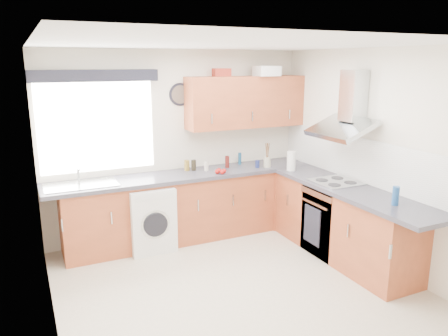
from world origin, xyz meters
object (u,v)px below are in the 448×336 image
washing_machine (149,218)px  oven (334,220)px  extractor_hood (347,111)px  upper_cabinets (246,102)px

washing_machine → oven: bearing=-28.7°
washing_machine → extractor_hood: bearing=-27.6°
extractor_hood → washing_machine: 2.77m
oven → upper_cabinets: bearing=112.5°
oven → extractor_hood: extractor_hood is taller
extractor_hood → upper_cabinets: size_ratio=0.46×
extractor_hood → washing_machine: size_ratio=0.95×
oven → washing_machine: (-2.04, 1.10, -0.01)m
extractor_hood → upper_cabinets: 1.48m
oven → extractor_hood: bearing=-0.0°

